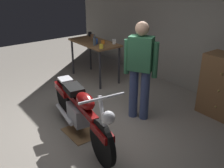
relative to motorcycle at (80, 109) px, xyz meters
The scene contains 13 objects.
ground_plane 0.47m from the motorcycle, behind, with size 12.00×12.00×0.00m, color gray.
back_wall 3.01m from the motorcycle, 92.88° to the left, with size 8.00×0.12×3.10m, color gray.
workbench 2.39m from the motorcycle, 140.62° to the left, with size 1.30×0.64×0.90m.
motorcycle is the anchor object (origin of this frame).
person_standing 1.20m from the motorcycle, 82.44° to the left, with size 0.51×0.38×1.67m.
drip_tray 0.45m from the motorcycle, behind, with size 0.56×0.40×0.01m, color olive.
mug_yellow_tall 1.88m from the motorcycle, 134.14° to the left, with size 0.11×0.08×0.09m.
mug_orange_travel 2.22m from the motorcycle, 134.96° to the left, with size 0.11×0.08×0.09m.
mug_brown_stoneware 2.77m from the motorcycle, 142.31° to the left, with size 0.11×0.08×0.09m.
mug_black_matte 2.98m from the motorcycle, 143.77° to the left, with size 0.12×0.09×0.10m.
mug_blue_enamel 2.23m from the motorcycle, 139.03° to the left, with size 0.12×0.09×0.11m.
mug_white_ceramic 2.28m from the motorcycle, 128.67° to the left, with size 0.11×0.08×0.10m.
bottle 2.11m from the motorcycle, 139.46° to the left, with size 0.06×0.06×0.24m.
Camera 1 is at (3.15, -1.68, 2.34)m, focal length 41.25 mm.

